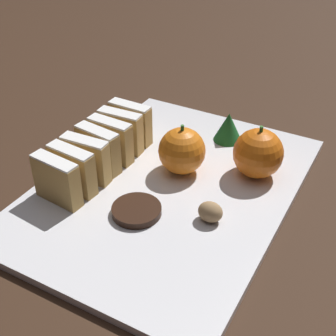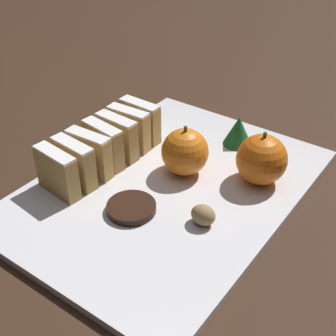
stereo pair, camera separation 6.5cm
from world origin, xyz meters
name	(u,v)px [view 1 (the left image)]	position (x,y,z in m)	size (l,w,h in m)	color
ground_plane	(168,192)	(0.00, 0.00, 0.00)	(6.00, 6.00, 0.00)	#382316
serving_platter	(168,188)	(0.00, 0.00, 0.01)	(0.33, 0.46, 0.01)	white
stollen_slice_front	(57,181)	(-0.11, -0.10, 0.05)	(0.07, 0.03, 0.07)	tan
stollen_slice_second	(72,170)	(-0.11, -0.07, 0.05)	(0.07, 0.03, 0.07)	tan
stollen_slice_third	(86,159)	(-0.11, -0.04, 0.05)	(0.07, 0.02, 0.07)	tan
stollen_slice_fourth	(98,149)	(-0.11, -0.01, 0.05)	(0.07, 0.03, 0.07)	tan
stollen_slice_fifth	(111,140)	(-0.11, 0.02, 0.05)	(0.07, 0.02, 0.07)	tan
stollen_slice_sixth	(121,131)	(-0.11, 0.05, 0.05)	(0.07, 0.02, 0.07)	tan
stollen_slice_back	(130,123)	(-0.11, 0.08, 0.05)	(0.07, 0.02, 0.07)	tan
orange_near	(185,152)	(0.00, 0.04, 0.05)	(0.07, 0.07, 0.08)	orange
orange_far	(258,153)	(0.10, 0.09, 0.05)	(0.07, 0.07, 0.08)	orange
walnut	(210,212)	(0.08, -0.04, 0.03)	(0.03, 0.03, 0.03)	#9E7A51
chocolate_cookie	(137,210)	(-0.01, -0.07, 0.02)	(0.07, 0.07, 0.01)	black
evergreen_sprig	(228,127)	(0.03, 0.16, 0.04)	(0.05, 0.05, 0.05)	#195623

